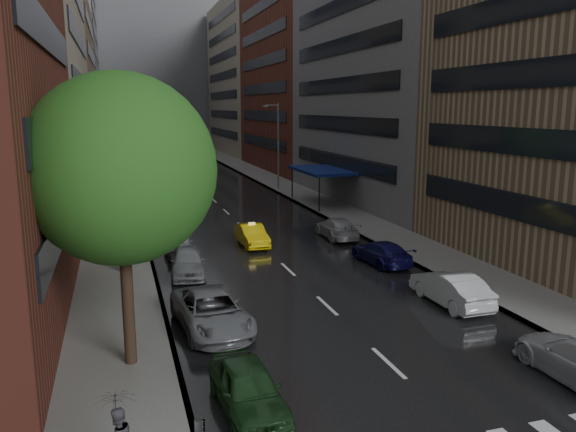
{
  "coord_description": "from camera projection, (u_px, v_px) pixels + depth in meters",
  "views": [
    {
      "loc": [
        -8.7,
        -12.43,
        8.8
      ],
      "look_at": [
        0.0,
        15.99,
        3.0
      ],
      "focal_mm": 35.0,
      "sensor_mm": 36.0,
      "label": 1
    }
  ],
  "objects": [
    {
      "name": "tree_far",
      "position": [
        117.0,
        144.0,
        43.78
      ],
      "size": [
        5.46,
        5.46,
        8.71
      ],
      "color": "#382619",
      "rests_on": "ground"
    },
    {
      "name": "building_far",
      "position": [
        153.0,
        73.0,
        123.52
      ],
      "size": [
        40.0,
        14.0,
        32.0
      ],
      "primitive_type": "cube",
      "color": "slate",
      "rests_on": "ground"
    },
    {
      "name": "tree_near",
      "position": [
        120.0,
        170.0,
        18.06
      ],
      "size": [
        6.24,
        6.24,
        9.95
      ],
      "color": "#382619",
      "rests_on": "ground"
    },
    {
      "name": "street_lamp_right",
      "position": [
        278.0,
        144.0,
        59.36
      ],
      "size": [
        1.74,
        0.22,
        9.0
      ],
      "color": "gray",
      "rests_on": "sidewalk_right"
    },
    {
      "name": "sidewalk_right",
      "position": [
        276.0,
        183.0,
        65.35
      ],
      "size": [
        4.0,
        140.0,
        0.15
      ],
      "primitive_type": "cube",
      "color": "gray",
      "rests_on": "ground"
    },
    {
      "name": "tree_mid",
      "position": [
        119.0,
        175.0,
        28.97
      ],
      "size": [
        4.91,
        4.91,
        7.82
      ],
      "color": "#382619",
      "rests_on": "ground"
    },
    {
      "name": "sidewalk_left",
      "position": [
        115.0,
        189.0,
        60.17
      ],
      "size": [
        4.0,
        140.0,
        0.15
      ],
      "primitive_type": "cube",
      "color": "gray",
      "rests_on": "ground"
    },
    {
      "name": "road",
      "position": [
        199.0,
        187.0,
        62.77
      ],
      "size": [
        14.0,
        140.0,
        0.01
      ],
      "primitive_type": "cube",
      "color": "black",
      "rests_on": "ground"
    },
    {
      "name": "taxi",
      "position": [
        252.0,
        235.0,
        36.03
      ],
      "size": [
        1.5,
        4.18,
        1.37
      ],
      "primitive_type": "imported",
      "rotation": [
        0.0,
        0.0,
        0.01
      ],
      "color": "yellow",
      "rests_on": "ground"
    },
    {
      "name": "ground",
      "position": [
        453.0,
        424.0,
        15.85
      ],
      "size": [
        220.0,
        220.0,
        0.0
      ],
      "primitive_type": "plane",
      "color": "gray",
      "rests_on": "ground"
    },
    {
      "name": "buildings_left",
      "position": [
        52.0,
        42.0,
        63.65
      ],
      "size": [
        8.0,
        108.0,
        38.0
      ],
      "color": "maroon",
      "rests_on": "ground"
    },
    {
      "name": "awning",
      "position": [
        321.0,
        170.0,
        50.68
      ],
      "size": [
        4.0,
        8.0,
        3.12
      ],
      "color": "navy",
      "rests_on": "sidewalk_right"
    },
    {
      "name": "parked_cars_right",
      "position": [
        421.0,
        273.0,
        27.75
      ],
      "size": [
        2.23,
        26.34,
        1.52
      ],
      "color": "#AEAEB3",
      "rests_on": "ground"
    },
    {
      "name": "ped_black_umbrella",
      "position": [
        117.0,
        427.0,
        13.22
      ],
      "size": [
        1.04,
        0.99,
        2.09
      ],
      "color": "#535358",
      "rests_on": "sidewalk_left"
    },
    {
      "name": "street_lamp_left",
      "position": [
        131.0,
        161.0,
        40.85
      ],
      "size": [
        1.74,
        0.22,
        9.0
      ],
      "color": "gray",
      "rests_on": "sidewalk_left"
    },
    {
      "name": "buildings_right",
      "position": [
        307.0,
        56.0,
        70.49
      ],
      "size": [
        8.05,
        109.1,
        36.0
      ],
      "color": "#937A5B",
      "rests_on": "ground"
    },
    {
      "name": "parked_cars_left",
      "position": [
        202.0,
        292.0,
        24.81
      ],
      "size": [
        2.98,
        22.85,
        1.51
      ],
      "color": "#1A3A1B",
      "rests_on": "ground"
    }
  ]
}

